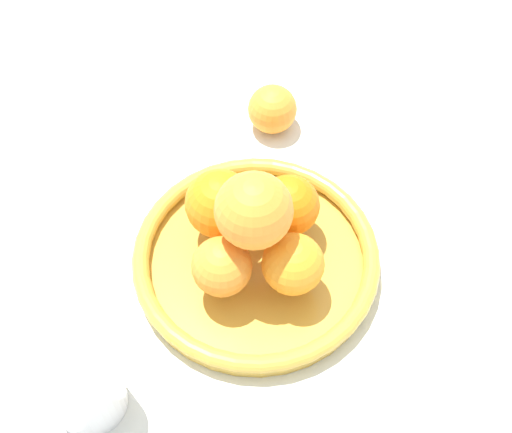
{
  "coord_description": "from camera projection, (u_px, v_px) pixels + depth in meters",
  "views": [
    {
      "loc": [
        0.1,
        0.42,
        0.73
      ],
      "look_at": [
        0.0,
        0.0,
        0.11
      ],
      "focal_mm": 50.0,
      "sensor_mm": 36.0,
      "label": 1
    }
  ],
  "objects": [
    {
      "name": "stray_orange",
      "position": [
        272.0,
        109.0,
        0.95
      ],
      "size": [
        0.07,
        0.07,
        0.07
      ],
      "primitive_type": "sphere",
      "color": "orange",
      "rests_on": "ground_plane"
    },
    {
      "name": "orange_pile",
      "position": [
        253.0,
        224.0,
        0.78
      ],
      "size": [
        0.16,
        0.17,
        0.14
      ],
      "color": "orange",
      "rests_on": "fruit_bowl"
    },
    {
      "name": "fruit_bowl",
      "position": [
        256.0,
        259.0,
        0.84
      ],
      "size": [
        0.29,
        0.29,
        0.03
      ],
      "color": "gold",
      "rests_on": "ground_plane"
    },
    {
      "name": "drinking_glass",
      "position": [
        81.0,
        381.0,
        0.7
      ],
      "size": [
        0.08,
        0.08,
        0.12
      ],
      "primitive_type": "cylinder",
      "color": "white",
      "rests_on": "ground_plane"
    },
    {
      "name": "ground_plane",
      "position": [
        256.0,
        267.0,
        0.85
      ],
      "size": [
        4.0,
        4.0,
        0.0
      ],
      "primitive_type": "plane",
      "color": "silver"
    }
  ]
}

